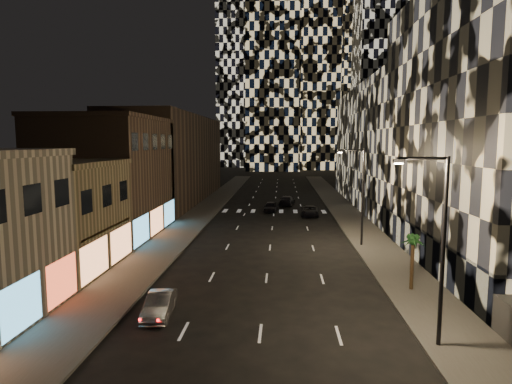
# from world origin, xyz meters

# --- Properties ---
(sidewalk_left) EXTENTS (4.00, 120.00, 0.15)m
(sidewalk_left) POSITION_xyz_m (-10.00, 50.00, 0.07)
(sidewalk_left) COLOR #47443F
(sidewalk_left) RESTS_ON ground
(sidewalk_right) EXTENTS (4.00, 120.00, 0.15)m
(sidewalk_right) POSITION_xyz_m (10.00, 50.00, 0.07)
(sidewalk_right) COLOR #47443F
(sidewalk_right) RESTS_ON ground
(curb_left) EXTENTS (0.20, 120.00, 0.15)m
(curb_left) POSITION_xyz_m (-7.90, 50.00, 0.07)
(curb_left) COLOR #4C4C47
(curb_left) RESTS_ON ground
(curb_right) EXTENTS (0.20, 120.00, 0.15)m
(curb_right) POSITION_xyz_m (7.90, 50.00, 0.07)
(curb_right) COLOR #4C4C47
(curb_right) RESTS_ON ground
(retail_tan) EXTENTS (10.00, 10.00, 8.00)m
(retail_tan) POSITION_xyz_m (-17.00, 21.00, 4.00)
(retail_tan) COLOR olive
(retail_tan) RESTS_ON ground
(retail_brown) EXTENTS (10.00, 15.00, 12.00)m
(retail_brown) POSITION_xyz_m (-17.00, 33.50, 6.00)
(retail_brown) COLOR brown
(retail_brown) RESTS_ON ground
(retail_filler_left) EXTENTS (10.00, 40.00, 14.00)m
(retail_filler_left) POSITION_xyz_m (-17.00, 60.00, 7.00)
(retail_filler_left) COLOR brown
(retail_filler_left) RESTS_ON ground
(midrise_base) EXTENTS (0.60, 25.00, 3.00)m
(midrise_base) POSITION_xyz_m (12.30, 24.50, 1.50)
(midrise_base) COLOR #383838
(midrise_base) RESTS_ON ground
(midrise_filler_right) EXTENTS (16.00, 40.00, 18.00)m
(midrise_filler_right) POSITION_xyz_m (20.00, 57.00, 9.00)
(midrise_filler_right) COLOR #232326
(midrise_filler_right) RESTS_ON ground
(tower_right_mid) EXTENTS (20.00, 20.00, 100.00)m
(tower_right_mid) POSITION_xyz_m (35.00, 135.00, 50.00)
(tower_right_mid) COLOR black
(tower_right_mid) RESTS_ON ground
(tower_left_back) EXTENTS (24.00, 24.00, 120.00)m
(tower_left_back) POSITION_xyz_m (-12.00, 165.00, 60.00)
(tower_left_back) COLOR black
(tower_left_back) RESTS_ON ground
(tower_center_low) EXTENTS (18.00, 18.00, 95.00)m
(tower_center_low) POSITION_xyz_m (-2.00, 140.00, 47.50)
(tower_center_low) COLOR black
(tower_center_low) RESTS_ON ground
(streetlight_near) EXTENTS (2.55, 0.25, 9.00)m
(streetlight_near) POSITION_xyz_m (8.35, 10.00, 5.35)
(streetlight_near) COLOR black
(streetlight_near) RESTS_ON sidewalk_right
(streetlight_far) EXTENTS (2.55, 0.25, 9.00)m
(streetlight_far) POSITION_xyz_m (8.35, 30.00, 5.35)
(streetlight_far) COLOR black
(streetlight_far) RESTS_ON sidewalk_right
(car_silver_parked) EXTENTS (1.68, 4.03, 1.30)m
(car_silver_parked) POSITION_xyz_m (-5.80, 12.86, 0.65)
(car_silver_parked) COLOR gray
(car_silver_parked) RESTS_ON ground
(car_dark_midlane) EXTENTS (1.99, 4.36, 1.45)m
(car_dark_midlane) POSITION_xyz_m (-0.50, 49.24, 0.73)
(car_dark_midlane) COLOR black
(car_dark_midlane) RESTS_ON ground
(car_dark_oncoming) EXTENTS (2.78, 5.38, 1.49)m
(car_dark_oncoming) POSITION_xyz_m (1.88, 55.77, 0.75)
(car_dark_oncoming) COLOR black
(car_dark_oncoming) RESTS_ON ground
(car_dark_rightlane) EXTENTS (2.48, 4.85, 1.31)m
(car_dark_rightlane) POSITION_xyz_m (4.82, 46.34, 0.66)
(car_dark_rightlane) COLOR black
(car_dark_rightlane) RESTS_ON ground
(palm_tree) EXTENTS (1.87, 1.85, 3.67)m
(palm_tree) POSITION_xyz_m (9.63, 17.86, 3.18)
(palm_tree) COLOR #47331E
(palm_tree) RESTS_ON sidewalk_right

